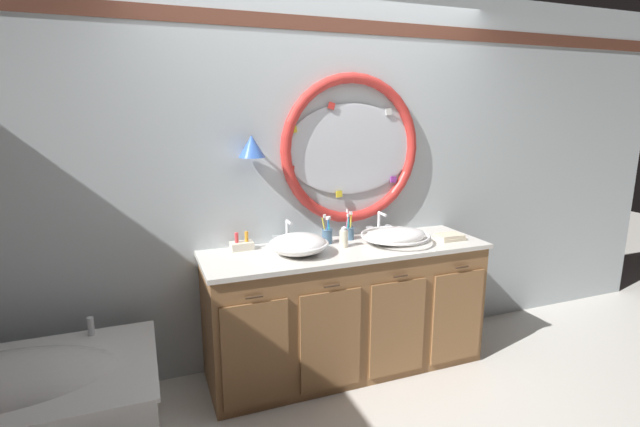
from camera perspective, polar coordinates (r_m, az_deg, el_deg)
name	(u,v)px	position (r m, az deg, el deg)	size (l,w,h in m)	color
ground_plane	(353,388)	(3.26, 4.09, -20.50)	(14.00, 14.00, 0.00)	silver
back_wall_assembly	(322,176)	(3.31, 0.29, 4.58)	(6.40, 0.26, 2.60)	silver
vanity_counter	(346,308)	(3.28, 3.24, -11.47)	(1.92, 0.61, 0.88)	olive
bathtub	(0,416)	(2.94, -34.46, -19.74)	(1.48, 0.87, 0.60)	white
sink_basin_left	(299,244)	(2.96, -2.63, -3.75)	(0.39, 0.39, 0.13)	white
sink_basin_right	(395,236)	(3.25, 9.17, -2.69)	(0.48, 0.48, 0.10)	white
faucet_set_left	(288,235)	(3.18, -3.97, -2.66)	(0.20, 0.12, 0.18)	silver
faucet_set_right	(379,226)	(3.44, 7.25, -1.51)	(0.21, 0.13, 0.18)	silver
toothbrush_holder_left	(327,235)	(3.20, 0.87, -2.65)	(0.08, 0.08, 0.20)	slate
toothbrush_holder_right	(349,232)	(3.31, 3.52, -2.26)	(0.08, 0.08, 0.21)	slate
soap_dispenser	(344,238)	(3.12, 2.91, -3.00)	(0.06, 0.07, 0.14)	#EFE5C6
folded_hand_towel	(450,237)	(3.43, 15.55, -2.77)	(0.19, 0.14, 0.04)	beige
toiletry_basket	(242,245)	(3.11, -9.51, -3.81)	(0.15, 0.09, 0.12)	beige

